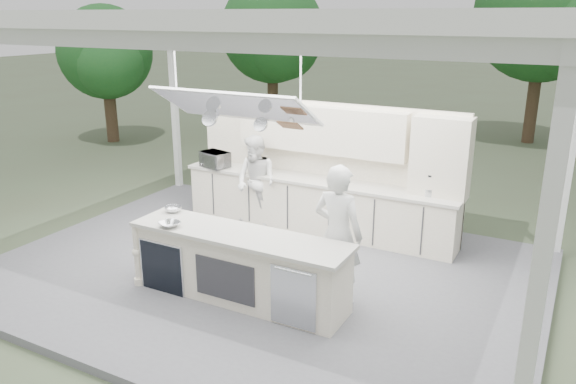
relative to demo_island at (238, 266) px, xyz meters
The scene contains 12 objects.
ground 1.10m from the demo_island, 101.07° to the left, with size 90.00×90.00×0.00m, color #435138.
stage_deck 1.07m from the demo_island, 101.07° to the left, with size 8.00×6.00×0.12m, color #5C5D61.
tent 3.25m from the demo_island, 101.05° to the left, with size 8.20×6.20×3.86m.
demo_island is the anchor object (origin of this frame).
back_counter 2.82m from the demo_island, 93.63° to the left, with size 5.08×0.72×0.95m.
back_wall_unit 3.19m from the demo_island, 84.98° to the left, with size 5.05×0.48×2.25m.
tree_cluster 11.02m from the demo_island, 91.82° to the left, with size 19.55×9.40×5.85m.
head_chef 1.41m from the demo_island, 26.08° to the left, with size 0.69×0.45×1.90m, color silver.
sous_chef 2.76m from the demo_island, 116.00° to the left, with size 0.81×0.63×1.67m, color silver.
toaster_oven 3.47m from the demo_island, 130.12° to the left, with size 0.53×0.36×0.30m, color silver.
bowl_large 1.09m from the demo_island, 165.64° to the right, with size 0.28×0.28×0.07m, color #B6B8BD.
bowl_small 1.40m from the demo_island, 168.44° to the left, with size 0.25×0.25×0.08m, color #B9BBC0.
Camera 1 is at (4.02, -6.65, 3.83)m, focal length 35.00 mm.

